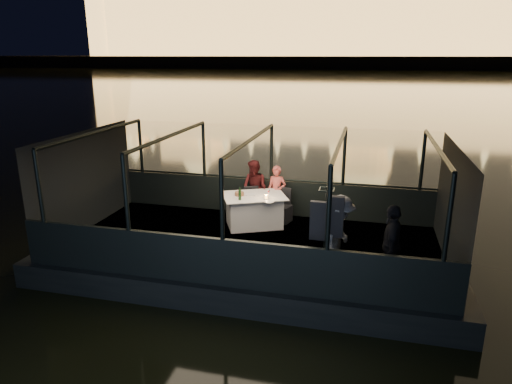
% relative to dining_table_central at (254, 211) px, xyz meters
% --- Properties ---
extents(river_water, '(500.00, 500.00, 0.00)m').
position_rel_dining_table_central_xyz_m(river_water, '(0.20, 78.96, -0.89)').
color(river_water, black).
rests_on(river_water, ground).
extents(boat_hull, '(8.60, 4.40, 1.00)m').
position_rel_dining_table_central_xyz_m(boat_hull, '(0.20, -1.04, -0.89)').
color(boat_hull, black).
rests_on(boat_hull, river_water).
extents(boat_deck, '(8.00, 4.00, 0.04)m').
position_rel_dining_table_central_xyz_m(boat_deck, '(0.20, -1.04, -0.41)').
color(boat_deck, black).
rests_on(boat_deck, boat_hull).
extents(gunwale_port, '(8.00, 0.08, 0.90)m').
position_rel_dining_table_central_xyz_m(gunwale_port, '(0.20, 0.96, 0.06)').
color(gunwale_port, black).
rests_on(gunwale_port, boat_deck).
extents(gunwale_starboard, '(8.00, 0.08, 0.90)m').
position_rel_dining_table_central_xyz_m(gunwale_starboard, '(0.20, -3.04, 0.06)').
color(gunwale_starboard, black).
rests_on(gunwale_starboard, boat_deck).
extents(cabin_glass_port, '(8.00, 0.02, 1.40)m').
position_rel_dining_table_central_xyz_m(cabin_glass_port, '(0.20, 0.96, 1.21)').
color(cabin_glass_port, '#99B2B2').
rests_on(cabin_glass_port, gunwale_port).
extents(cabin_glass_starboard, '(8.00, 0.02, 1.40)m').
position_rel_dining_table_central_xyz_m(cabin_glass_starboard, '(0.20, -3.04, 1.21)').
color(cabin_glass_starboard, '#99B2B2').
rests_on(cabin_glass_starboard, gunwale_starboard).
extents(cabin_roof_glass, '(8.00, 4.00, 0.02)m').
position_rel_dining_table_central_xyz_m(cabin_roof_glass, '(0.20, -1.04, 1.91)').
color(cabin_roof_glass, '#99B2B2').
rests_on(cabin_roof_glass, boat_deck).
extents(end_wall_fore, '(0.02, 4.00, 2.30)m').
position_rel_dining_table_central_xyz_m(end_wall_fore, '(-3.80, -1.04, 0.76)').
color(end_wall_fore, black).
rests_on(end_wall_fore, boat_deck).
extents(end_wall_aft, '(0.02, 4.00, 2.30)m').
position_rel_dining_table_central_xyz_m(end_wall_aft, '(4.20, -1.04, 0.76)').
color(end_wall_aft, black).
rests_on(end_wall_aft, boat_deck).
extents(canopy_ribs, '(8.00, 4.00, 2.30)m').
position_rel_dining_table_central_xyz_m(canopy_ribs, '(0.20, -1.04, 0.76)').
color(canopy_ribs, black).
rests_on(canopy_ribs, boat_deck).
extents(embankment, '(400.00, 140.00, 6.00)m').
position_rel_dining_table_central_xyz_m(embankment, '(0.20, 208.96, 0.11)').
color(embankment, '#423D33').
rests_on(embankment, ground).
extents(dining_table_central, '(1.76, 1.56, 0.77)m').
position_rel_dining_table_central_xyz_m(dining_table_central, '(0.00, 0.00, 0.00)').
color(dining_table_central, white).
rests_on(dining_table_central, boat_deck).
extents(chair_port_left, '(0.49, 0.49, 0.79)m').
position_rel_dining_table_central_xyz_m(chair_port_left, '(-0.24, 0.45, 0.06)').
color(chair_port_left, black).
rests_on(chair_port_left, boat_deck).
extents(chair_port_right, '(0.48, 0.48, 0.82)m').
position_rel_dining_table_central_xyz_m(chair_port_right, '(0.61, 0.45, 0.06)').
color(chair_port_right, black).
rests_on(chair_port_right, boat_deck).
extents(coat_stand, '(0.58, 0.50, 1.80)m').
position_rel_dining_table_central_xyz_m(coat_stand, '(1.91, -2.45, 0.51)').
color(coat_stand, black).
rests_on(coat_stand, boat_deck).
extents(person_woman_coral, '(0.51, 0.37, 1.33)m').
position_rel_dining_table_central_xyz_m(person_woman_coral, '(0.40, 0.72, 0.36)').
color(person_woman_coral, '#CF544B').
rests_on(person_woman_coral, boat_deck).
extents(person_man_maroon, '(0.85, 0.77, 1.44)m').
position_rel_dining_table_central_xyz_m(person_man_maroon, '(-0.17, 0.72, 0.36)').
color(person_man_maroon, '#451315').
rests_on(person_man_maroon, boat_deck).
extents(passenger_stripe, '(0.73, 1.10, 1.58)m').
position_rel_dining_table_central_xyz_m(passenger_stripe, '(2.13, -2.19, 0.47)').
color(passenger_stripe, white).
rests_on(passenger_stripe, boat_deck).
extents(passenger_dark, '(0.44, 0.91, 1.50)m').
position_rel_dining_table_central_xyz_m(passenger_dark, '(3.06, -2.23, 0.47)').
color(passenger_dark, black).
rests_on(passenger_dark, boat_deck).
extents(wine_bottle, '(0.08, 0.08, 0.29)m').
position_rel_dining_table_central_xyz_m(wine_bottle, '(-0.23, -0.42, 0.53)').
color(wine_bottle, '#143715').
rests_on(wine_bottle, dining_table_central).
extents(bread_basket, '(0.26, 0.26, 0.09)m').
position_rel_dining_table_central_xyz_m(bread_basket, '(-0.34, -0.09, 0.42)').
color(bread_basket, brown).
rests_on(bread_basket, dining_table_central).
extents(amber_candle, '(0.07, 0.07, 0.08)m').
position_rel_dining_table_central_xyz_m(amber_candle, '(0.33, -0.16, 0.42)').
color(amber_candle, '#FFA63F').
rests_on(amber_candle, dining_table_central).
extents(plate_near, '(0.28, 0.28, 0.01)m').
position_rel_dining_table_central_xyz_m(plate_near, '(0.46, -0.42, 0.39)').
color(plate_near, silver).
rests_on(plate_near, dining_table_central).
extents(plate_far, '(0.33, 0.33, 0.02)m').
position_rel_dining_table_central_xyz_m(plate_far, '(-0.09, 0.01, 0.39)').
color(plate_far, silver).
rests_on(plate_far, dining_table_central).
extents(wine_glass_white, '(0.08, 0.08, 0.19)m').
position_rel_dining_table_central_xyz_m(wine_glass_white, '(-0.27, -0.34, 0.48)').
color(wine_glass_white, white).
rests_on(wine_glass_white, dining_table_central).
extents(wine_glass_red, '(0.07, 0.07, 0.21)m').
position_rel_dining_table_central_xyz_m(wine_glass_red, '(0.38, -0.13, 0.48)').
color(wine_glass_red, white).
rests_on(wine_glass_red, dining_table_central).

